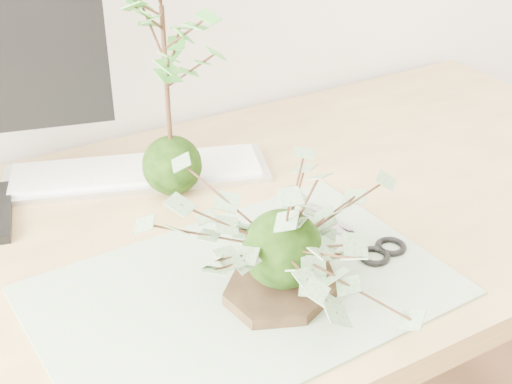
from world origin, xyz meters
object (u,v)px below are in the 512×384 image
at_px(desk, 211,280).
at_px(maple_kokedama, 163,22).
at_px(ivy_kokedama, 283,217).
at_px(keyboard, 137,172).

xyz_separation_m(desk, maple_kokedama, (0.00, 0.13, 0.35)).
height_order(ivy_kokedama, maple_kokedama, maple_kokedama).
bearing_deg(keyboard, maple_kokedama, -48.19).
height_order(desk, ivy_kokedama, ivy_kokedama).
xyz_separation_m(maple_kokedama, keyboard, (-0.03, 0.07, -0.26)).
distance_m(ivy_kokedama, keyboard, 0.39).
distance_m(desk, ivy_kokedama, 0.27).
bearing_deg(maple_kokedama, keyboard, 112.35).
xyz_separation_m(ivy_kokedama, keyboard, (-0.04, 0.37, -0.11)).
bearing_deg(ivy_kokedama, keyboard, 95.96).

